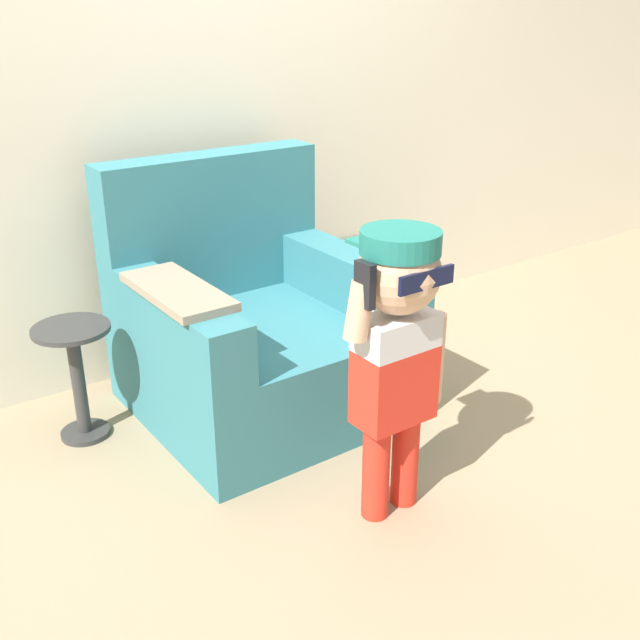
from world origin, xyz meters
The scene contains 5 objects.
ground_plane centered at (0.00, 0.00, 0.00)m, with size 10.00×10.00×0.00m, color #998466.
wall_back centered at (0.00, 0.60, 1.30)m, with size 10.00×0.05×2.60m.
armchair centered at (-0.23, 0.03, 0.32)m, with size 0.96×0.94×0.98m.
person_child centered at (-0.25, -0.84, 0.63)m, with size 0.39×0.29×0.95m.
side_table centered at (-0.90, 0.18, 0.28)m, with size 0.28×0.28×0.45m.
Camera 1 is at (-1.62, -2.35, 1.54)m, focal length 42.00 mm.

